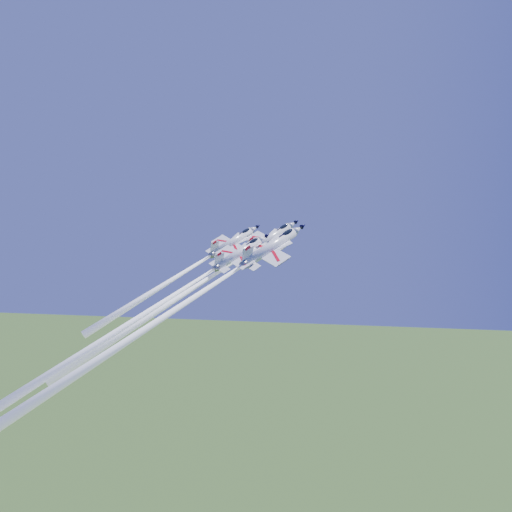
# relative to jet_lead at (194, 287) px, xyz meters

# --- Properties ---
(jet_lead) EXTENTS (29.90, 38.19, 42.89)m
(jet_lead) POSITION_rel_jet_lead_xyz_m (0.00, 0.00, 0.00)
(jet_lead) COLOR white
(jet_left) EXTENTS (22.98, 28.31, 28.87)m
(jet_left) POSITION_rel_jet_lead_xyz_m (-3.37, 4.65, 2.30)
(jet_left) COLOR white
(jet_right) EXTENTS (33.91, 43.24, 48.40)m
(jet_right) POSITION_rel_jet_lead_xyz_m (-0.73, -9.63, -1.96)
(jet_right) COLOR white
(jet_slot) EXTENTS (28.61, 36.62, 41.39)m
(jet_slot) POSITION_rel_jet_lead_xyz_m (-4.80, -9.75, -1.66)
(jet_slot) COLOR white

